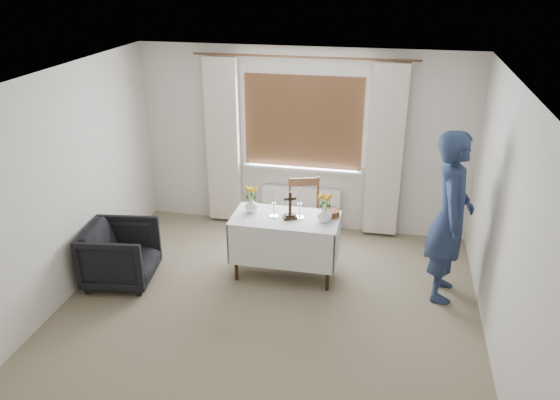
# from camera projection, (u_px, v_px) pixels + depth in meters

# --- Properties ---
(ground) EXTENTS (5.00, 5.00, 0.00)m
(ground) POSITION_uv_depth(u_px,v_px,m) (260.00, 330.00, 5.62)
(ground) COLOR gray
(ground) RESTS_ON ground
(altar_table) EXTENTS (1.24, 0.64, 0.76)m
(altar_table) POSITION_uv_depth(u_px,v_px,m) (285.00, 246.00, 6.46)
(altar_table) COLOR white
(altar_table) RESTS_ON ground
(wooden_chair) EXTENTS (0.54, 0.54, 0.93)m
(wooden_chair) POSITION_uv_depth(u_px,v_px,m) (305.00, 216.00, 7.02)
(wooden_chair) COLOR brown
(wooden_chair) RESTS_ON ground
(armchair) EXTENTS (0.88, 0.86, 0.71)m
(armchair) POSITION_uv_depth(u_px,v_px,m) (121.00, 254.00, 6.34)
(armchair) COLOR black
(armchair) RESTS_ON ground
(person) EXTENTS (0.51, 0.73, 1.92)m
(person) POSITION_uv_depth(u_px,v_px,m) (450.00, 217.00, 5.85)
(person) COLOR navy
(person) RESTS_ON ground
(radiator) EXTENTS (1.10, 0.10, 0.60)m
(radiator) POSITION_uv_depth(u_px,v_px,m) (301.00, 208.00, 7.66)
(radiator) COLOR white
(radiator) RESTS_ON ground
(wooden_cross) EXTENTS (0.19, 0.16, 0.33)m
(wooden_cross) POSITION_uv_depth(u_px,v_px,m) (290.00, 205.00, 6.21)
(wooden_cross) COLOR black
(wooden_cross) RESTS_ON altar_table
(candlestick_left) EXTENTS (0.14, 0.14, 0.36)m
(candlestick_left) POSITION_uv_depth(u_px,v_px,m) (274.00, 202.00, 6.25)
(candlestick_left) COLOR white
(candlestick_left) RESTS_ON altar_table
(candlestick_right) EXTENTS (0.13, 0.13, 0.38)m
(candlestick_right) POSITION_uv_depth(u_px,v_px,m) (300.00, 203.00, 6.21)
(candlestick_right) COLOR white
(candlestick_right) RESTS_ON altar_table
(flower_vase_left) EXTENTS (0.21, 0.21, 0.17)m
(flower_vase_left) POSITION_uv_depth(u_px,v_px,m) (252.00, 205.00, 6.42)
(flower_vase_left) COLOR white
(flower_vase_left) RESTS_ON altar_table
(flower_vase_right) EXTENTS (0.20, 0.20, 0.18)m
(flower_vase_right) POSITION_uv_depth(u_px,v_px,m) (324.00, 214.00, 6.17)
(flower_vase_right) COLOR white
(flower_vase_right) RESTS_ON altar_table
(wicker_basket) EXTENTS (0.22, 0.22, 0.08)m
(wicker_basket) POSITION_uv_depth(u_px,v_px,m) (331.00, 213.00, 6.33)
(wicker_basket) COLOR brown
(wicker_basket) RESTS_ON altar_table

